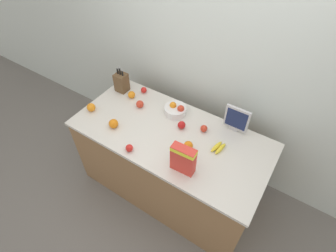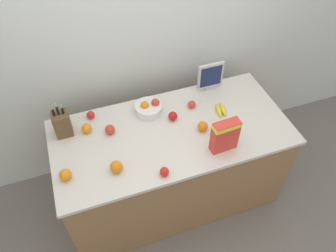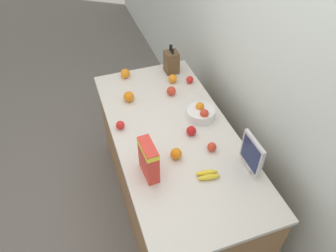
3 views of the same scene
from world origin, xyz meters
name	(u,v)px [view 1 (image 1 of 3)]	position (x,y,z in m)	size (l,w,h in m)	color
ground_plane	(170,185)	(0.00, 0.00, 0.00)	(14.00, 14.00, 0.00)	slate
wall_back	(207,63)	(0.00, 0.66, 1.30)	(9.00, 0.06, 2.60)	silver
counter	(170,162)	(0.00, 0.00, 0.45)	(1.86, 0.89, 0.90)	olive
knife_block	(122,82)	(-0.79, 0.26, 1.01)	(0.12, 0.12, 0.31)	brown
small_monitor	(237,119)	(0.48, 0.36, 1.05)	(0.23, 0.03, 0.27)	#B7B7BC
cereal_box	(183,158)	(0.30, -0.28, 1.05)	(0.20, 0.09, 0.27)	red
fruit_bowl	(176,110)	(-0.10, 0.26, 0.95)	(0.22, 0.22, 0.12)	silver
banana_bunch	(218,148)	(0.45, 0.07, 0.92)	(0.10, 0.16, 0.04)	yellow
apple_rightmost	(140,104)	(-0.46, 0.14, 0.94)	(0.08, 0.08, 0.08)	red
apple_middle	(129,148)	(-0.19, -0.36, 0.94)	(0.07, 0.07, 0.07)	red
apple_rear	(144,90)	(-0.57, 0.35, 0.94)	(0.06, 0.06, 0.06)	red
apple_leftmost	(182,125)	(0.05, 0.12, 0.94)	(0.07, 0.07, 0.07)	red
apple_by_knife_block	(204,128)	(0.24, 0.19, 0.94)	(0.07, 0.07, 0.07)	red
orange_front_right	(131,95)	(-0.62, 0.21, 0.94)	(0.08, 0.08, 0.08)	orange
orange_mid_left	(114,124)	(-0.49, -0.22, 0.95)	(0.09, 0.09, 0.09)	orange
orange_near_bowl	(188,146)	(0.23, -0.07, 0.94)	(0.08, 0.08, 0.08)	orange
orange_mid_right	(91,107)	(-0.83, -0.17, 0.95)	(0.09, 0.09, 0.09)	orange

